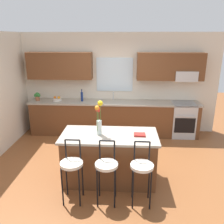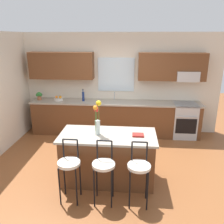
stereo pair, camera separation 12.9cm
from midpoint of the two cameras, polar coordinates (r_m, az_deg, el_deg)
The scene contains 14 objects.
ground_plane at distance 5.04m, azimuth 0.01°, elevation -12.84°, with size 14.00×14.00×0.00m, color brown.
back_wall_assembly at distance 6.40m, azimuth 1.89°, elevation 8.30°, with size 5.60×0.50×2.70m.
counter_run at distance 6.38m, azimuth 1.33°, elevation -1.40°, with size 4.56×0.64×0.92m.
sink_faucet at distance 6.35m, azimuth 1.19°, elevation 4.11°, with size 0.02×0.13×0.23m.
oven_range at distance 6.52m, azimuth 17.74°, elevation -1.92°, with size 0.60×0.64×0.92m.
kitchen_island at distance 4.37m, azimuth -0.15°, elevation -11.04°, with size 1.73×0.83×0.92m.
bar_stool_near at distance 3.83m, azimuth -9.45°, elevation -12.83°, with size 0.36×0.36×1.04m.
bar_stool_middle at distance 3.74m, azimuth -1.03°, elevation -13.38°, with size 0.36×0.36×1.04m.
bar_stool_far at distance 3.73m, azimuth 7.65°, elevation -13.65°, with size 0.36×0.36×1.04m.
flower_vase at distance 4.06m, azimuth -2.72°, elevation -1.26°, with size 0.14×0.14×0.63m.
cookbook at distance 4.14m, azimuth 7.29°, elevation -5.61°, with size 0.20×0.15×0.03m, color maroon.
fruit_bowl_oranges at distance 6.52m, azimuth -12.39°, elevation 3.15°, with size 0.24×0.24×0.13m.
bottle_olive_oil at distance 6.33m, azimuth -6.48°, elevation 3.87°, with size 0.06×0.06×0.33m.
potted_plant_small at distance 6.68m, azimuth -16.89°, elevation 3.90°, with size 0.18×0.12×0.23m.
Camera 2 is at (0.44, -4.31, 2.58)m, focal length 37.32 mm.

